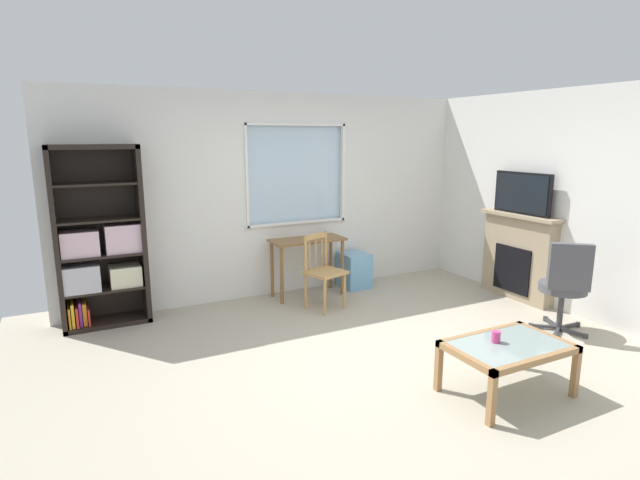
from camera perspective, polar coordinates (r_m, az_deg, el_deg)
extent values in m
cube|color=#B2A893|center=(4.88, 5.58, -13.18)|extent=(6.43, 5.55, 0.02)
cube|color=silver|center=(6.65, -4.91, -2.09)|extent=(5.43, 0.12, 0.91)
cube|color=silver|center=(6.46, -5.22, 14.86)|extent=(5.43, 0.12, 0.38)
cube|color=silver|center=(6.07, -19.02, 6.54)|extent=(2.30, 0.12, 1.30)
cube|color=silver|center=(7.35, 8.41, 7.88)|extent=(1.76, 0.12, 1.30)
cube|color=silver|center=(6.59, -2.94, 7.54)|extent=(1.37, 0.02, 1.30)
cube|color=white|center=(6.60, -2.63, 2.01)|extent=(1.43, 0.06, 0.03)
cube|color=white|center=(6.51, -2.74, 13.07)|extent=(1.43, 0.06, 0.03)
cube|color=white|center=(6.27, -8.43, 7.21)|extent=(0.03, 0.06, 1.30)
cube|color=white|center=(6.83, 2.59, 7.69)|extent=(0.03, 0.06, 1.30)
cube|color=silver|center=(6.42, 27.28, 3.76)|extent=(0.12, 4.75, 2.59)
cube|color=black|center=(5.84, -27.98, -0.10)|extent=(0.05, 0.38, 1.96)
cube|color=black|center=(5.88, -19.70, 0.67)|extent=(0.05, 0.38, 1.96)
cube|color=black|center=(5.75, -24.63, 9.68)|extent=(0.90, 0.38, 0.05)
cube|color=black|center=(6.09, -23.07, -8.56)|extent=(0.90, 0.38, 0.05)
cube|color=black|center=(6.02, -23.94, 0.60)|extent=(0.90, 0.02, 1.96)
cube|color=black|center=(5.98, -23.37, -5.11)|extent=(0.85, 0.36, 0.02)
cube|color=black|center=(5.88, -23.67, -1.54)|extent=(0.85, 0.36, 0.02)
cube|color=black|center=(5.81, -23.99, 2.14)|extent=(0.85, 0.36, 0.02)
cube|color=black|center=(5.77, -24.30, 5.89)|extent=(0.85, 0.36, 0.02)
cube|color=#B2B2BC|center=(5.92, -25.66, -3.90)|extent=(0.37, 0.33, 0.29)
cube|color=beige|center=(5.95, -21.38, -3.78)|extent=(0.32, 0.29, 0.23)
cube|color=beige|center=(5.84, -25.80, -0.35)|extent=(0.37, 0.28, 0.27)
cube|color=beige|center=(5.85, -21.60, 0.24)|extent=(0.37, 0.27, 0.31)
cube|color=orange|center=(6.02, -26.74, -7.74)|extent=(0.02, 0.30, 0.22)
cube|color=yellow|center=(6.02, -26.44, -7.56)|extent=(0.03, 0.27, 0.26)
cube|color=red|center=(6.02, -26.05, -7.70)|extent=(0.03, 0.30, 0.22)
cube|color=purple|center=(6.02, -25.74, -7.51)|extent=(0.03, 0.22, 0.26)
cube|color=orange|center=(6.02, -25.34, -7.53)|extent=(0.04, 0.21, 0.24)
cube|color=red|center=(6.03, -24.95, -7.76)|extent=(0.02, 0.27, 0.18)
cube|color=brown|center=(6.38, -1.47, 0.02)|extent=(0.96, 0.42, 0.03)
cylinder|color=brown|center=(6.16, -4.40, -4.08)|extent=(0.04, 0.04, 0.73)
cylinder|color=brown|center=(6.52, 2.56, -3.15)|extent=(0.04, 0.04, 0.73)
cylinder|color=brown|center=(6.45, -5.51, -3.37)|extent=(0.04, 0.04, 0.73)
cylinder|color=brown|center=(6.79, 1.22, -2.53)|extent=(0.04, 0.04, 0.73)
cube|color=tan|center=(5.96, 0.59, -3.73)|extent=(0.52, 0.51, 0.04)
cylinder|color=tan|center=(5.80, 0.54, -6.58)|extent=(0.04, 0.04, 0.43)
cylinder|color=tan|center=(6.04, 2.81, -5.85)|extent=(0.04, 0.04, 0.43)
cylinder|color=tan|center=(6.02, -1.64, -5.89)|extent=(0.04, 0.04, 0.43)
cylinder|color=tan|center=(6.25, 0.63, -5.22)|extent=(0.04, 0.04, 0.43)
cylinder|color=tan|center=(5.90, -1.67, -1.65)|extent=(0.04, 0.04, 0.45)
cylinder|color=tan|center=(6.13, 0.64, -1.12)|extent=(0.04, 0.04, 0.45)
cube|color=tan|center=(5.97, -0.50, 0.44)|extent=(0.35, 0.15, 0.06)
cylinder|color=tan|center=(5.95, -1.21, -1.82)|extent=(0.02, 0.02, 0.35)
cylinder|color=tan|center=(6.02, -0.49, -1.66)|extent=(0.02, 0.02, 0.35)
cylinder|color=tan|center=(6.09, 0.21, -1.49)|extent=(0.02, 0.02, 0.35)
cube|color=#72ADDB|center=(6.88, 3.94, -3.46)|extent=(0.35, 0.40, 0.48)
cube|color=tan|center=(6.81, 21.73, -1.92)|extent=(0.18, 1.01, 1.06)
cube|color=black|center=(6.78, 21.11, -3.15)|extent=(0.03, 0.55, 0.58)
cube|color=tan|center=(6.70, 21.98, 2.61)|extent=(0.26, 1.11, 0.04)
cube|color=black|center=(6.66, 22.16, 4.98)|extent=(0.05, 0.83, 0.52)
cube|color=black|center=(6.64, 21.99, 4.97)|extent=(0.01, 0.78, 0.47)
cylinder|color=#4C4C51|center=(5.87, 26.03, -4.91)|extent=(0.48, 0.48, 0.09)
cube|color=#4C4C51|center=(5.59, 26.73, -2.79)|extent=(0.35, 0.32, 0.48)
cylinder|color=#38383D|center=(5.94, 25.82, -7.13)|extent=(0.06, 0.06, 0.42)
cube|color=#38383D|center=(5.98, 24.31, -9.00)|extent=(0.23, 0.21, 0.03)
cylinder|color=#38383D|center=(5.96, 22.97, -9.02)|extent=(0.05, 0.05, 0.05)
cube|color=#38383D|center=(5.88, 25.47, -9.47)|extent=(0.26, 0.17, 0.03)
cylinder|color=#38383D|center=(5.75, 25.29, -9.98)|extent=(0.05, 0.05, 0.05)
cube|color=#38383D|center=(5.96, 26.87, -9.32)|extent=(0.10, 0.28, 0.03)
cylinder|color=#38383D|center=(5.91, 28.12, -9.66)|extent=(0.05, 0.05, 0.05)
cube|color=#38383D|center=(6.11, 26.54, -8.78)|extent=(0.28, 0.06, 0.03)
cylinder|color=#38383D|center=(6.21, 27.41, -8.58)|extent=(0.05, 0.05, 0.05)
cube|color=#38383D|center=(6.12, 25.00, -8.59)|extent=(0.14, 0.27, 0.03)
cylinder|color=#38383D|center=(6.24, 24.38, -8.21)|extent=(0.05, 0.05, 0.05)
cube|color=#8C9E99|center=(4.32, 20.74, -11.14)|extent=(0.85, 0.52, 0.02)
cube|color=#A37547|center=(4.15, 23.70, -12.53)|extent=(0.95, 0.05, 0.05)
cube|color=#A37547|center=(4.50, 18.00, -10.19)|extent=(0.95, 0.05, 0.05)
cube|color=#A37547|center=(4.02, 16.26, -12.80)|extent=(0.05, 0.62, 0.05)
cube|color=#A37547|center=(4.65, 24.55, -9.99)|extent=(0.05, 0.62, 0.05)
cube|color=#A37547|center=(3.94, 19.04, -17.05)|extent=(0.05, 0.05, 0.38)
cube|color=#A37547|center=(4.58, 27.18, -13.53)|extent=(0.05, 0.05, 0.38)
cube|color=#A37547|center=(4.30, 13.41, -14.12)|extent=(0.05, 0.05, 0.38)
cube|color=#A37547|center=(4.89, 21.67, -11.38)|extent=(0.05, 0.05, 0.38)
cylinder|color=#DB3D84|center=(4.29, 19.50, -10.39)|extent=(0.07, 0.07, 0.09)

